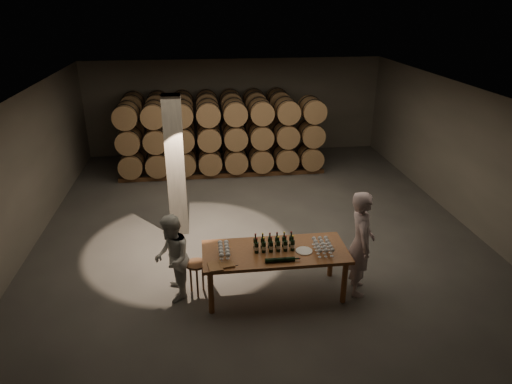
{
  "coord_description": "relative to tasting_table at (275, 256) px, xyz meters",
  "views": [
    {
      "loc": [
        -1.23,
        -9.47,
        5.08
      ],
      "look_at": [
        -0.06,
        -0.28,
        1.1
      ],
      "focal_mm": 32.0,
      "sensor_mm": 36.0,
      "label": 1
    }
  ],
  "objects": [
    {
      "name": "room",
      "position": [
        -1.8,
        2.7,
        0.8
      ],
      "size": [
        12.0,
        12.0,
        12.0
      ],
      "color": "#4D4A48",
      "rests_on": "ground"
    },
    {
      "name": "tasting_table",
      "position": [
        0.0,
        0.0,
        0.0
      ],
      "size": [
        2.6,
        1.1,
        0.9
      ],
      "color": "brown",
      "rests_on": "ground"
    },
    {
      "name": "barrel_stack_back",
      "position": [
        -0.96,
        7.7,
        0.4
      ],
      "size": [
        5.48,
        0.95,
        2.31
      ],
      "color": "brown",
      "rests_on": "ground"
    },
    {
      "name": "barrel_stack_front",
      "position": [
        -0.57,
        6.3,
        0.4
      ],
      "size": [
        6.26,
        0.95,
        2.31
      ],
      "color": "brown",
      "rests_on": "ground"
    },
    {
      "name": "bottle_cluster",
      "position": [
        -0.01,
        0.04,
        0.21
      ],
      "size": [
        0.73,
        0.23,
        0.3
      ],
      "color": "black",
      "rests_on": "tasting_table"
    },
    {
      "name": "lying_bottles",
      "position": [
        0.03,
        -0.38,
        0.14
      ],
      "size": [
        0.61,
        0.08,
        0.08
      ],
      "color": "black",
      "rests_on": "tasting_table"
    },
    {
      "name": "glass_cluster_left",
      "position": [
        -0.92,
        -0.05,
        0.23
      ],
      "size": [
        0.2,
        0.53,
        0.18
      ],
      "color": "silver",
      "rests_on": "tasting_table"
    },
    {
      "name": "glass_cluster_right",
      "position": [
        0.85,
        -0.1,
        0.22
      ],
      "size": [
        0.3,
        0.52,
        0.16
      ],
      "color": "silver",
      "rests_on": "tasting_table"
    },
    {
      "name": "plate",
      "position": [
        0.51,
        -0.09,
        0.11
      ],
      "size": [
        0.3,
        0.3,
        0.02
      ],
      "primitive_type": "cylinder",
      "color": "silver",
      "rests_on": "tasting_table"
    },
    {
      "name": "notebook_near",
      "position": [
        -0.89,
        -0.38,
        0.12
      ],
      "size": [
        0.28,
        0.24,
        0.03
      ],
      "primitive_type": "cube",
      "rotation": [
        0.0,
        0.0,
        0.17
      ],
      "color": "#936035",
      "rests_on": "tasting_table"
    },
    {
      "name": "notebook_corner",
      "position": [
        -1.09,
        -0.41,
        0.12
      ],
      "size": [
        0.27,
        0.32,
        0.03
      ],
      "primitive_type": "cube",
      "rotation": [
        0.0,
        0.0,
        0.13
      ],
      "color": "#936035",
      "rests_on": "tasting_table"
    },
    {
      "name": "pen",
      "position": [
        -0.77,
        -0.42,
        0.11
      ],
      "size": [
        0.13,
        0.05,
        0.01
      ],
      "primitive_type": "cylinder",
      "rotation": [
        0.0,
        1.57,
        0.32
      ],
      "color": "black",
      "rests_on": "tasting_table"
    },
    {
      "name": "stool",
      "position": [
        -1.42,
        0.18,
        -0.27
      ],
      "size": [
        0.38,
        0.38,
        0.64
      ],
      "rotation": [
        0.0,
        0.0,
        0.04
      ],
      "color": "brown",
      "rests_on": "ground"
    },
    {
      "name": "person_man",
      "position": [
        1.54,
        -0.11,
        0.21
      ],
      "size": [
        0.6,
        0.81,
        2.0
      ],
      "primitive_type": "imported",
      "rotation": [
        0.0,
        0.0,
        1.39
      ],
      "color": "beige",
      "rests_on": "ground"
    },
    {
      "name": "person_woman",
      "position": [
        -1.83,
        0.13,
        0.02
      ],
      "size": [
        0.65,
        0.82,
        1.63
      ],
      "primitive_type": "imported",
      "rotation": [
        0.0,
        0.0,
        -1.52
      ],
      "color": "silver",
      "rests_on": "ground"
    }
  ]
}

